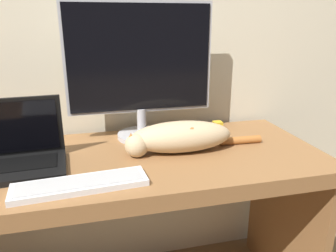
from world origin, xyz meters
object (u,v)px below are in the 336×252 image
Objects in this scene: laptop at (15,155)px; external_keyboard at (81,184)px; cat at (179,136)px; monitor at (140,68)px.

laptop reaches higher than external_keyboard.
cat is (0.60, 0.01, 0.01)m from laptop.
cat is at bearing -59.62° from monitor.
monitor is 1.46× the size of external_keyboard.
monitor reaches higher than cat.
monitor reaches higher than laptop.
cat is at bearing -2.43° from laptop.
laptop is at bearing -176.83° from cat.
monitor is 0.34m from cat.
laptop is 0.30m from external_keyboard.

